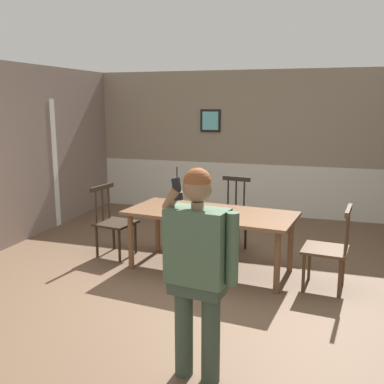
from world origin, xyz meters
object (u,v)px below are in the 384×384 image
object	(u,v)px
dining_table	(210,218)
chair_at_table_head	(329,248)
chair_by_doorway	(232,217)
chair_near_window	(113,221)
person_figure	(198,262)

from	to	relation	value
dining_table	chair_at_table_head	bearing A→B (deg)	-6.11
chair_by_doorway	chair_at_table_head	bearing A→B (deg)	150.70
dining_table	chair_near_window	world-z (taller)	chair_near_window
chair_at_table_head	chair_by_doorway	bearing A→B (deg)	59.21
chair_near_window	chair_at_table_head	world-z (taller)	chair_near_window
dining_table	chair_by_doorway	world-z (taller)	chair_by_doorway
chair_near_window	chair_by_doorway	bearing A→B (deg)	124.07
chair_at_table_head	person_figure	xyz separation A→B (m)	(-0.90, -2.01, 0.46)
dining_table	chair_at_table_head	world-z (taller)	chair_at_table_head
dining_table	chair_near_window	bearing A→B (deg)	173.80
chair_near_window	chair_at_table_head	xyz separation A→B (m)	(2.80, -0.30, 0.00)
chair_by_doorway	chair_at_table_head	size ratio (longest dim) A/B	1.09
chair_at_table_head	person_figure	world-z (taller)	person_figure
dining_table	chair_by_doorway	size ratio (longest dim) A/B	2.06
chair_near_window	chair_by_doorway	world-z (taller)	chair_by_doorway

